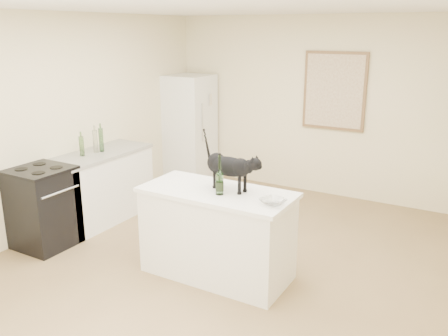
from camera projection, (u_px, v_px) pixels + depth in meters
floor at (219, 263)px, 5.04m from camera, size 5.50×5.50×0.00m
ceiling at (218, 6)px, 4.31m from camera, size 5.50×5.50×0.00m
wall_back at (314, 107)px, 6.96m from camera, size 4.50×0.00×4.50m
wall_left at (59, 123)px, 5.76m from camera, size 0.00×5.50×5.50m
island_base at (217, 235)px, 4.71m from camera, size 1.44×0.67×0.86m
island_top at (217, 192)px, 4.58m from camera, size 1.50×0.70×0.04m
left_cabinets at (101, 188)px, 6.11m from camera, size 0.60×1.40×0.86m
left_countertop at (98, 154)px, 5.98m from camera, size 0.62×1.44×0.04m
stove at (43, 208)px, 5.36m from camera, size 0.60×0.60×0.90m
fridge at (189, 128)px, 7.69m from camera, size 0.68×0.68×1.70m
artwork_frame at (334, 91)px, 6.72m from camera, size 0.90×0.03×1.10m
artwork_canvas at (334, 91)px, 6.71m from camera, size 0.82×0.00×1.02m
black_cat at (229, 169)px, 4.54m from camera, size 0.62×0.26×0.42m
wine_bottle at (220, 177)px, 4.42m from camera, size 0.10×0.10×0.35m
glass_bowl at (273, 202)px, 4.19m from camera, size 0.28×0.28×0.05m
fridge_paper at (211, 99)px, 7.49m from camera, size 0.03×0.14×0.18m
counter_bottle_cluster at (94, 142)px, 5.91m from camera, size 0.12×0.33×0.30m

